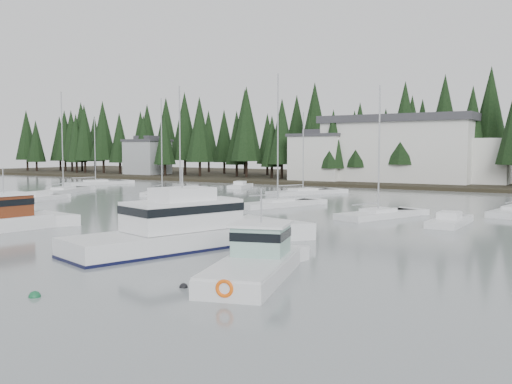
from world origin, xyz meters
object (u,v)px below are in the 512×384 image
Objects in this scene: sailboat_0 at (278,206)px; sailboat_2 at (303,194)px; house_west at (320,156)px; sailboat_7 at (64,192)px; sailboat_8 at (162,194)px; sailboat_6 at (180,204)px; runabout_0 at (38,199)px; house_far_west at (147,156)px; cabin_cruiser_center at (177,235)px; runabout_1 at (449,223)px; lobster_boat_teal at (255,266)px; sailboat_9 at (378,217)px; sailboat_10 at (96,184)px; runabout_3 at (240,187)px; harbor_inn at (411,150)px.

sailboat_2 is at bearing 36.15° from sailboat_0.
house_west is 0.68× the size of sailboat_7.
sailboat_8 reaches higher than house_west.
sailboat_0 is 1.08× the size of sailboat_6.
sailboat_6 reaches higher than runabout_0.
house_far_west is 0.66× the size of sailboat_8.
sailboat_8 is (-27.94, 30.36, -0.74)m from cabin_cruiser_center.
lobster_boat_teal is at bearing 172.15° from runabout_1.
sailboat_9 is 1.62× the size of runabout_0.
cabin_cruiser_center reaches higher than lobster_boat_teal.
runabout_0 is (-21.25, -23.99, 0.08)m from sailboat_2.
runabout_3 is at bearing -66.53° from sailboat_10.
house_far_west is 82.52m from sailboat_9.
sailboat_7 reaches higher than sailboat_8.
sailboat_10 is at bearing 68.03° from cabin_cruiser_center.
sailboat_6 is at bearing -83.51° from runabout_0.
house_west is at bearing -49.78° from sailboat_7.
sailboat_7 reaches higher than runabout_0.
cabin_cruiser_center is at bearing -140.79° from sailboat_2.
sailboat_8 is 40.38m from runabout_1.
runabout_3 is (-19.35, -21.80, -5.64)m from harbor_inn.
harbor_inn is (57.04, 1.34, 1.37)m from house_far_west.
runabout_1 is at bearing -69.95° from harbor_inn.
house_far_west is at bearing 28.03° from lobster_boat_teal.
house_west reaches higher than lobster_boat_teal.
sailboat_7 is at bearing -60.77° from house_far_west.
house_west is at bearing -22.60° from runabout_0.
sailboat_0 is 1.19× the size of sailboat_9.
runabout_3 is (-30.89, 25.24, 0.07)m from sailboat_9.
lobster_boat_teal is at bearing -124.58° from runabout_0.
sailboat_0 is at bearing -36.53° from house_far_west.
runabout_3 is at bearing 59.10° from sailboat_0.
sailboat_10 is at bearing 70.63° from runabout_1.
sailboat_7 reaches higher than harbor_inn.
runabout_0 is (-26.85, -51.75, -5.64)m from harbor_inn.
sailboat_8 is 33.84m from sailboat_9.
sailboat_7 is (-19.08, -38.97, -4.58)m from house_west.
runabout_3 is (7.50, 29.95, 0.00)m from runabout_0.
sailboat_7 reaches higher than sailboat_6.
sailboat_8 is (-20.93, -37.50, -5.70)m from harbor_inn.
harbor_inn is 2.11× the size of sailboat_7.
harbor_inn is 29.69m from runabout_3.
sailboat_0 is at bearing -155.23° from runabout_3.
sailboat_8 is at bearing 69.22° from sailboat_6.
sailboat_2 is 1.82× the size of runabout_1.
cabin_cruiser_center is 8.76m from lobster_boat_teal.
sailboat_8 is 25.36m from sailboat_10.
runabout_0 is (-11.81, -48.41, -4.52)m from house_west.
cabin_cruiser_center is at bearing -145.46° from sailboat_0.
sailboat_0 reaches higher than sailboat_8.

